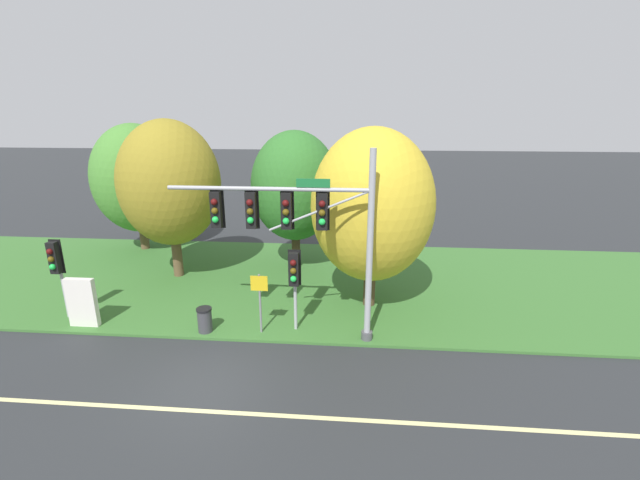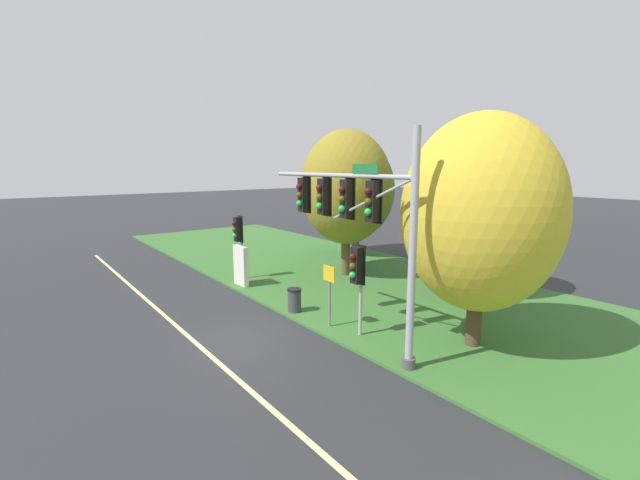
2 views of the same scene
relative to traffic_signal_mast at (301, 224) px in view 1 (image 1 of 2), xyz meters
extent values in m
plane|color=#282B2D|center=(-2.70, -2.90, -4.31)|extent=(160.00, 160.00, 0.00)
cube|color=beige|center=(-2.70, -4.10, -4.31)|extent=(36.00, 0.16, 0.01)
cube|color=#386B2D|center=(-2.70, 5.35, -4.26)|extent=(48.00, 11.50, 0.10)
cylinder|color=#9EA0A5|center=(2.31, 0.01, -0.86)|extent=(0.22, 0.22, 6.71)
cylinder|color=#4C4C51|center=(2.31, 0.01, -4.06)|extent=(0.40, 0.40, 0.30)
cylinder|color=#9EA0A5|center=(-1.07, 0.01, 1.15)|extent=(6.76, 0.14, 0.14)
cylinder|color=#9EA0A5|center=(0.62, 0.01, 0.45)|extent=(3.41, 0.08, 1.47)
cube|color=black|center=(0.72, 0.01, 0.42)|extent=(0.34, 0.28, 1.22)
cube|color=black|center=(0.72, 0.17, 0.42)|extent=(0.46, 0.04, 1.34)
sphere|color=#4C0C0C|center=(0.72, -0.17, 0.72)|extent=(0.22, 0.22, 0.22)
sphere|color=#51420C|center=(0.72, -0.17, 0.42)|extent=(0.22, 0.22, 0.22)
sphere|color=green|center=(0.72, -0.17, 0.12)|extent=(0.22, 0.22, 0.22)
cube|color=black|center=(-0.47, 0.01, 0.42)|extent=(0.34, 0.28, 1.22)
cube|color=black|center=(-0.47, 0.17, 0.42)|extent=(0.46, 0.04, 1.34)
sphere|color=#4C0C0C|center=(-0.47, -0.17, 0.72)|extent=(0.22, 0.22, 0.22)
sphere|color=#51420C|center=(-0.47, -0.17, 0.42)|extent=(0.22, 0.22, 0.22)
sphere|color=green|center=(-0.47, -0.17, 0.12)|extent=(0.22, 0.22, 0.22)
cube|color=black|center=(-1.67, 0.01, 0.42)|extent=(0.34, 0.28, 1.22)
cube|color=black|center=(-1.67, 0.17, 0.42)|extent=(0.46, 0.04, 1.34)
sphere|color=#4C0C0C|center=(-1.67, -0.17, 0.72)|extent=(0.22, 0.22, 0.22)
sphere|color=#51420C|center=(-1.67, -0.17, 0.42)|extent=(0.22, 0.22, 0.22)
sphere|color=green|center=(-1.67, -0.17, 0.12)|extent=(0.22, 0.22, 0.22)
cube|color=black|center=(-2.86, 0.01, 0.42)|extent=(0.34, 0.28, 1.22)
cube|color=black|center=(-2.86, 0.17, 0.42)|extent=(0.46, 0.04, 1.34)
sphere|color=#4C0C0C|center=(-2.86, -0.17, 0.72)|extent=(0.22, 0.22, 0.22)
sphere|color=#51420C|center=(-2.86, -0.17, 0.42)|extent=(0.22, 0.22, 0.22)
sphere|color=green|center=(-2.86, -0.17, 0.12)|extent=(0.22, 0.22, 0.22)
cube|color=#196B33|center=(0.42, -0.04, 1.37)|extent=(1.10, 0.04, 0.28)
cylinder|color=#9EA0A5|center=(-9.42, 0.77, -2.66)|extent=(0.12, 0.12, 3.10)
cube|color=black|center=(-9.42, 0.57, -1.67)|extent=(0.34, 0.28, 1.22)
cube|color=black|center=(-9.42, 0.73, -1.67)|extent=(0.46, 0.04, 1.34)
sphere|color=#4C0C0C|center=(-9.42, 0.39, -1.37)|extent=(0.22, 0.22, 0.22)
sphere|color=#51420C|center=(-9.42, 0.39, -1.67)|extent=(0.22, 0.22, 0.22)
sphere|color=green|center=(-9.42, 0.39, -1.97)|extent=(0.22, 0.22, 0.22)
cylinder|color=#9EA0A5|center=(-0.32, 0.55, -2.71)|extent=(0.12, 0.12, 3.01)
cube|color=black|center=(-0.32, 0.35, -1.76)|extent=(0.34, 0.28, 1.22)
cube|color=black|center=(-0.32, 0.51, -1.76)|extent=(0.46, 0.04, 1.34)
sphere|color=#4C0C0C|center=(-0.32, 0.17, -1.46)|extent=(0.22, 0.22, 0.22)
sphere|color=#51420C|center=(-0.32, 0.17, -1.76)|extent=(0.22, 0.22, 0.22)
sphere|color=green|center=(-0.32, 0.17, -2.06)|extent=(0.22, 0.22, 0.22)
cylinder|color=slate|center=(-1.55, 0.20, -3.08)|extent=(0.08, 0.08, 2.27)
cube|color=gold|center=(-1.55, 0.17, -2.27)|extent=(0.62, 0.03, 0.56)
cylinder|color=brown|center=(-10.54, 9.47, -2.81)|extent=(0.49, 0.49, 2.81)
ellipsoid|color=#478433|center=(-10.54, 9.47, -0.07)|extent=(4.86, 4.86, 6.08)
cylinder|color=brown|center=(-6.84, 5.45, -2.57)|extent=(0.47, 0.47, 3.30)
ellipsoid|color=olive|center=(-6.84, 5.45, 0.37)|extent=(4.67, 4.67, 5.84)
cylinder|color=#423021|center=(-1.21, 7.18, -2.70)|extent=(0.43, 0.43, 3.03)
ellipsoid|color=#2D6B28|center=(-1.21, 7.18, 0.02)|extent=(4.35, 4.35, 5.43)
cylinder|color=#4C3823|center=(2.46, 2.91, -2.76)|extent=(0.49, 0.49, 2.91)
ellipsoid|color=gold|center=(2.46, 2.91, 0.03)|extent=(4.86, 4.86, 6.08)
cube|color=silver|center=(-8.31, 0.14, -3.26)|extent=(1.10, 0.24, 1.90)
cube|color=#4C4C51|center=(-8.71, 0.14, -4.16)|extent=(0.10, 0.20, 0.10)
cube|color=#4C4C51|center=(-7.91, 0.14, -4.16)|extent=(0.10, 0.20, 0.10)
cylinder|color=#38383D|center=(-3.62, 0.07, -3.79)|extent=(0.52, 0.52, 0.85)
cylinder|color=black|center=(-3.62, 0.07, -3.32)|extent=(0.56, 0.56, 0.08)
camera|label=1|loc=(1.79, -13.67, 3.62)|focal=24.00mm
camera|label=2|loc=(9.85, -8.85, 1.48)|focal=24.00mm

